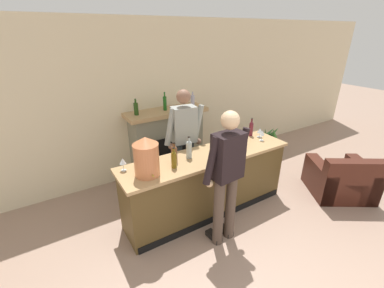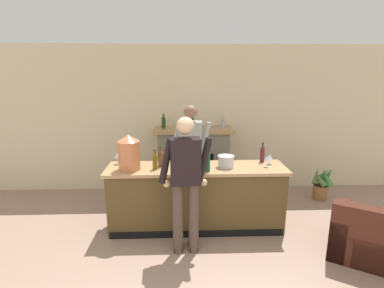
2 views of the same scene
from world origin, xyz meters
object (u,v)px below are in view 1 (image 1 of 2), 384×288
fireplace_stone (167,142)px  copper_dispenser (146,156)px  armchair_black (341,181)px  wine_bottle_port_short (189,148)px  wine_bottle_riesling_slim (225,148)px  wine_bottle_rose_blush (174,153)px  wine_glass_back_row (123,162)px  potted_plant_corner (269,140)px  wine_glass_front_left (262,133)px  wine_bottle_cabernet_heavy (251,128)px  wine_bottle_merlot_tall (174,159)px  wine_glass_front_right (260,131)px  ice_bucket_steel (232,143)px  person_customer (226,175)px  person_bartender (184,140)px

fireplace_stone → copper_dispenser: size_ratio=3.22×
armchair_black → wine_bottle_port_short: (-2.40, 0.90, 0.83)m
wine_bottle_riesling_slim → wine_bottle_rose_blush: (-0.65, 0.24, -0.02)m
wine_bottle_riesling_slim → wine_glass_back_row: size_ratio=2.01×
armchair_black → copper_dispenser: size_ratio=2.47×
potted_plant_corner → wine_glass_front_left: 1.78m
fireplace_stone → wine_bottle_cabernet_heavy: bearing=-48.3°
copper_dispenser → wine_bottle_cabernet_heavy: size_ratio=1.65×
fireplace_stone → wine_bottle_cabernet_heavy: fireplace_stone is taller
copper_dispenser → wine_bottle_cabernet_heavy: bearing=8.2°
potted_plant_corner → wine_bottle_merlot_tall: 3.15m
wine_bottle_riesling_slim → potted_plant_corner: bearing=27.1°
wine_glass_front_left → wine_bottle_rose_blush: bearing=177.0°
armchair_black → wine_glass_front_right: (-1.04, 0.93, 0.79)m
fireplace_stone → ice_bucket_steel: (0.41, -1.34, 0.39)m
wine_bottle_cabernet_heavy → wine_bottle_riesling_slim: bearing=-154.5°
copper_dispenser → wine_bottle_rose_blush: (0.43, 0.11, -0.12)m
person_customer → copper_dispenser: bearing=144.6°
armchair_black → wine_glass_back_row: (-3.27, 1.02, 0.81)m
wine_bottle_port_short → wine_bottle_riesling_slim: size_ratio=0.92×
armchair_black → wine_bottle_port_short: bearing=159.5°
wine_bottle_riesling_slim → person_bartender: bearing=105.3°
copper_dispenser → wine_glass_front_left: copper_dispenser is taller
person_customer → wine_bottle_port_short: size_ratio=5.69×
wine_glass_front_left → wine_bottle_port_short: bearing=176.0°
potted_plant_corner → wine_bottle_cabernet_heavy: (-1.31, -0.70, 0.76)m
potted_plant_corner → person_customer: person_customer is taller
potted_plant_corner → wine_bottle_port_short: (-2.59, -0.86, 0.77)m
wine_bottle_riesling_slim → wine_bottle_merlot_tall: (-0.72, 0.12, -0.02)m
copper_dispenser → wine_bottle_cabernet_heavy: copper_dispenser is taller
ice_bucket_steel → wine_bottle_rose_blush: bearing=175.9°
copper_dispenser → wine_bottle_cabernet_heavy: (1.93, 0.28, -0.11)m
person_bartender → wine_bottle_merlot_tall: (-0.51, -0.63, 0.09)m
ice_bucket_steel → armchair_black: bearing=-25.8°
wine_glass_back_row → armchair_black: bearing=-17.3°
person_customer → wine_bottle_merlot_tall: size_ratio=6.36×
potted_plant_corner → wine_bottle_cabernet_heavy: 1.67m
copper_dispenser → wine_glass_front_right: 2.02m
person_customer → wine_bottle_riesling_slim: person_customer is taller
copper_dispenser → wine_glass_back_row: bearing=130.8°
wine_glass_back_row → wine_bottle_rose_blush: bearing=-11.7°
person_customer → wine_glass_back_row: 1.27m
wine_bottle_port_short → wine_glass_back_row: 0.88m
wine_glass_front_right → potted_plant_corner: bearing=33.8°
copper_dispenser → wine_bottle_port_short: copper_dispenser is taller
copper_dispenser → wine_glass_back_row: copper_dispenser is taller
wine_bottle_cabernet_heavy → armchair_black: bearing=-43.3°
armchair_black → wine_bottle_rose_blush: bearing=161.3°
copper_dispenser → wine_glass_back_row: 0.35m
armchair_black → wine_glass_front_right: size_ratio=7.87×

